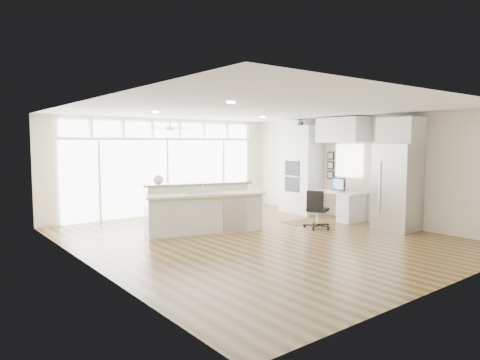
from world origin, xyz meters
TOP-DOWN VIEW (x-y plane):
  - floor at (0.00, 0.00)m, footprint 7.00×8.00m
  - ceiling at (0.00, 0.00)m, footprint 7.00×8.00m
  - wall_back at (0.00, 4.00)m, footprint 7.00×0.04m
  - wall_front at (0.00, -4.00)m, footprint 7.00×0.04m
  - wall_left at (-3.50, 0.00)m, footprint 0.04×8.00m
  - wall_right at (3.50, 0.00)m, footprint 0.04×8.00m
  - glass_wall at (0.00, 3.94)m, footprint 5.80×0.06m
  - transom_row at (0.00, 3.94)m, footprint 5.90×0.06m
  - desk_window at (3.46, 0.30)m, footprint 0.04×0.85m
  - ceiling_fan at (-0.50, 2.80)m, footprint 1.16×1.16m
  - recessed_lights at (0.00, 0.20)m, footprint 3.40×3.00m
  - oven_cabinet at (3.17, 1.80)m, footprint 0.64×1.20m
  - desk_nook at (3.13, 0.30)m, footprint 0.72×1.30m
  - upper_cabinets at (3.17, 0.30)m, footprint 0.64×1.30m
  - refrigerator at (3.11, -1.35)m, footprint 0.76×0.90m
  - fridge_cabinet at (3.17, -1.35)m, footprint 0.64×0.90m
  - framed_photos at (3.46, 0.92)m, footprint 0.06×0.22m
  - kitchen_island at (-0.53, 1.21)m, footprint 2.89×1.74m
  - rug at (2.09, 0.61)m, footprint 1.06×0.83m
  - office_chair at (1.81, -0.10)m, footprint 0.61×0.59m
  - fishbowl at (-1.33, 1.87)m, footprint 0.28×0.28m
  - monitor at (3.05, 0.30)m, footprint 0.13×0.46m
  - keyboard at (2.88, 0.30)m, footprint 0.14×0.34m
  - potted_plant at (3.17, 1.80)m, footprint 0.26×0.28m

SIDE VIEW (x-z plane):
  - floor at x=0.00m, z-range -0.02..0.00m
  - rug at x=2.09m, z-range 0.00..0.01m
  - desk_nook at x=3.13m, z-range 0.00..0.76m
  - office_chair at x=1.81m, z-range 0.00..0.91m
  - kitchen_island at x=-0.53m, z-range 0.00..1.08m
  - keyboard at x=2.88m, z-range 0.76..0.78m
  - monitor at x=3.05m, z-range 0.76..1.14m
  - refrigerator at x=3.11m, z-range 0.00..2.00m
  - glass_wall at x=0.00m, z-range 0.01..2.09m
  - fishbowl at x=-1.33m, z-range 1.08..1.30m
  - oven_cabinet at x=3.17m, z-range 0.00..2.50m
  - wall_back at x=0.00m, z-range 0.00..2.70m
  - wall_front at x=0.00m, z-range 0.00..2.70m
  - wall_left at x=-3.50m, z-range 0.00..2.70m
  - wall_right at x=3.50m, z-range 0.00..2.70m
  - framed_photos at x=3.46m, z-range 1.00..1.80m
  - desk_window at x=3.46m, z-range 1.12..1.98m
  - fridge_cabinet at x=3.17m, z-range 2.00..2.60m
  - upper_cabinets at x=3.17m, z-range 2.03..2.67m
  - transom_row at x=0.00m, z-range 2.18..2.58m
  - ceiling_fan at x=-0.50m, z-range 2.32..2.64m
  - potted_plant at x=3.17m, z-range 2.50..2.71m
  - recessed_lights at x=0.00m, z-range 2.67..2.69m
  - ceiling at x=0.00m, z-range 2.69..2.71m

